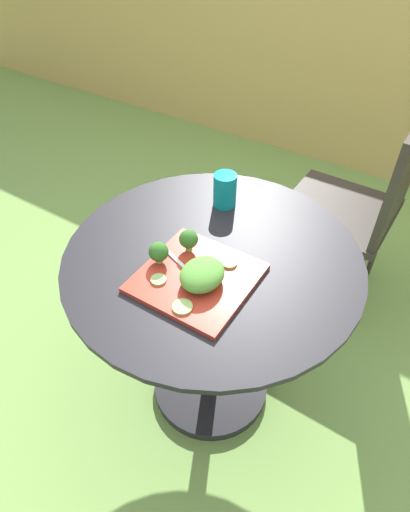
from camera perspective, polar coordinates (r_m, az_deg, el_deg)
name	(u,v)px	position (r m, az deg, el deg)	size (l,w,h in m)	color
ground_plane	(211,386)	(1.79, 0.74, -16.85)	(12.00, 12.00, 0.00)	#70994C
bamboo_fence	(390,66)	(2.87, 23.32, 22.09)	(8.00, 0.08, 1.34)	tan
patio_table	(212,315)	(1.42, 0.90, -7.84)	(0.86, 0.86, 0.72)	black
patio_chair	(364,200)	(1.87, 20.33, 7.00)	(0.45, 0.45, 0.90)	#332D28
salad_plate	(197,278)	(1.15, -1.11, -2.88)	(0.29, 0.29, 0.01)	#AD3323
drinking_glass	(225,192)	(1.38, 2.64, 8.50)	(0.07, 0.07, 0.11)	#0F8C93
fork	(183,267)	(1.17, -2.87, -1.41)	(0.15, 0.07, 0.00)	silver
lettuce_mound	(202,274)	(1.11, -0.37, -2.44)	(0.11, 0.13, 0.06)	#519338
broccoli_floret_0	(159,252)	(1.17, -6.15, 0.53)	(0.05, 0.05, 0.06)	#99B770
broccoli_floret_1	(189,239)	(1.19, -2.19, 2.23)	(0.05, 0.05, 0.07)	#99B770
cucumber_slice_0	(229,263)	(1.18, 3.22, -0.89)	(0.04, 0.04, 0.01)	#8EB766
cucumber_slice_1	(158,280)	(1.14, -6.18, -3.13)	(0.04, 0.04, 0.01)	#8EB766
cucumber_slice_2	(182,307)	(1.07, -3.02, -6.75)	(0.05, 0.05, 0.01)	#8EB766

